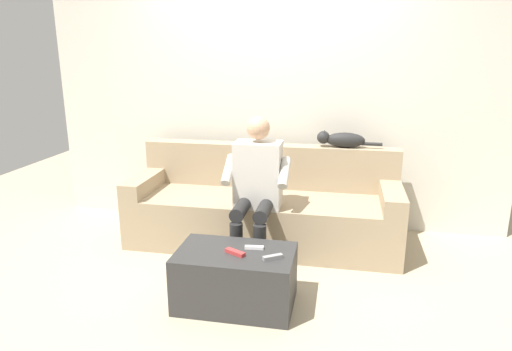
# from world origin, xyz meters

# --- Properties ---
(ground_plane) EXTENTS (8.00, 8.00, 0.00)m
(ground_plane) POSITION_xyz_m (0.00, 0.60, 0.00)
(ground_plane) COLOR tan
(back_wall) EXTENTS (4.45, 0.06, 2.52)m
(back_wall) POSITION_xyz_m (0.00, -0.67, 1.26)
(back_wall) COLOR beige
(back_wall) RESTS_ON ground
(couch) EXTENTS (2.37, 0.80, 0.85)m
(couch) POSITION_xyz_m (0.00, -0.14, 0.30)
(couch) COLOR #9E896B
(couch) RESTS_ON ground
(coffee_table) EXTENTS (0.79, 0.49, 0.39)m
(coffee_table) POSITION_xyz_m (0.00, 0.97, 0.20)
(coffee_table) COLOR #2D2D2D
(coffee_table) RESTS_ON ground
(person_solo_seated) EXTENTS (0.53, 0.58, 1.19)m
(person_solo_seated) POSITION_xyz_m (-0.01, 0.26, 0.67)
(person_solo_seated) COLOR beige
(person_solo_seated) RESTS_ON ground
(cat_on_backrest) EXTENTS (0.58, 0.13, 0.15)m
(cat_on_backrest) POSITION_xyz_m (-0.66, -0.40, 0.92)
(cat_on_backrest) COLOR black
(cat_on_backrest) RESTS_ON couch
(remote_white) EXTENTS (0.13, 0.05, 0.02)m
(remote_white) POSITION_xyz_m (-0.12, 0.90, 0.40)
(remote_white) COLOR white
(remote_white) RESTS_ON coffee_table
(remote_gray) EXTENTS (0.13, 0.10, 0.02)m
(remote_gray) POSITION_xyz_m (-0.26, 1.03, 0.40)
(remote_gray) COLOR gray
(remote_gray) RESTS_ON coffee_table
(remote_red) EXTENTS (0.15, 0.11, 0.03)m
(remote_red) POSITION_xyz_m (-0.01, 1.01, 0.40)
(remote_red) COLOR #B73333
(remote_red) RESTS_ON coffee_table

